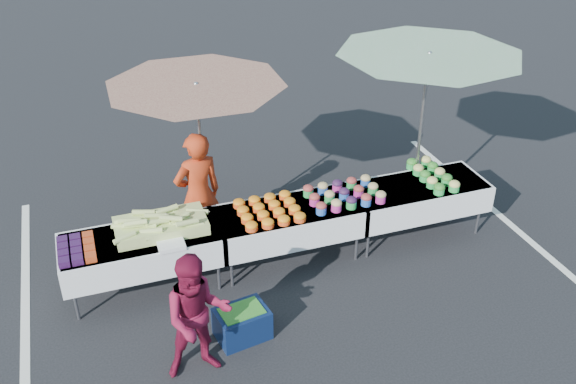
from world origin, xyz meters
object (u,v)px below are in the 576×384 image
object	(u,v)px
umbrella_right	(428,68)
storage_bin	(242,323)
umbrella_left	(197,98)
table_center	(288,221)
vendor	(198,195)
customer	(198,317)
table_right	(416,196)
table_left	(142,249)

from	to	relation	value
umbrella_right	storage_bin	size ratio (longest dim) A/B	4.71
umbrella_right	umbrella_left	bearing A→B (deg)	172.07
umbrella_left	umbrella_right	size ratio (longest dim) A/B	0.98
table_center	storage_bin	xyz separation A→B (m)	(-0.94, -1.17, -0.40)
vendor	storage_bin	bearing A→B (deg)	80.22
vendor	storage_bin	world-z (taller)	vendor
table_center	vendor	world-z (taller)	vendor
customer	vendor	bearing A→B (deg)	79.86
table_right	umbrella_right	distance (m)	1.67
vendor	storage_bin	size ratio (longest dim) A/B	2.76
umbrella_left	umbrella_right	distance (m)	2.90
table_right	table_center	bearing A→B (deg)	180.00
vendor	table_left	bearing A→B (deg)	22.72
umbrella_right	table_right	bearing A→B (deg)	-116.73
table_left	vendor	xyz separation A→B (m)	(0.81, 0.55, 0.26)
table_center	table_right	xyz separation A→B (m)	(1.80, 0.00, 0.00)
table_right	umbrella_left	bearing A→B (deg)	163.32
customer	umbrella_left	bearing A→B (deg)	78.34
table_left	table_center	xyz separation A→B (m)	(1.80, 0.00, 0.00)
table_left	table_right	bearing A→B (deg)	0.00
table_center	vendor	bearing A→B (deg)	151.01
table_left	umbrella_left	size ratio (longest dim) A/B	0.66
umbrella_left	storage_bin	world-z (taller)	umbrella_left
vendor	customer	size ratio (longest dim) A/B	1.20
table_center	storage_bin	world-z (taller)	table_center
umbrella_left	storage_bin	bearing A→B (deg)	-92.01
customer	umbrella_right	xyz separation A→B (m)	(3.47, 1.90, 1.48)
table_left	customer	xyz separation A→B (m)	(0.33, -1.50, 0.12)
customer	umbrella_left	world-z (taller)	umbrella_left
table_center	umbrella_left	world-z (taller)	umbrella_left
table_right	storage_bin	xyz separation A→B (m)	(-2.74, -1.17, -0.40)
table_center	table_left	bearing A→B (deg)	180.00
customer	table_right	bearing A→B (deg)	27.52
table_center	customer	xyz separation A→B (m)	(-1.47, -1.50, 0.12)
table_left	storage_bin	bearing A→B (deg)	-53.71
table_right	customer	world-z (taller)	customer
customer	umbrella_left	xyz separation A→B (m)	(0.60, 2.30, 1.32)
umbrella_left	table_center	bearing A→B (deg)	-42.59
umbrella_right	vendor	bearing A→B (deg)	177.13
table_left	customer	size ratio (longest dim) A/B	1.32
umbrella_left	umbrella_right	bearing A→B (deg)	-7.93
table_left	storage_bin	xyz separation A→B (m)	(0.86, -1.17, -0.40)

